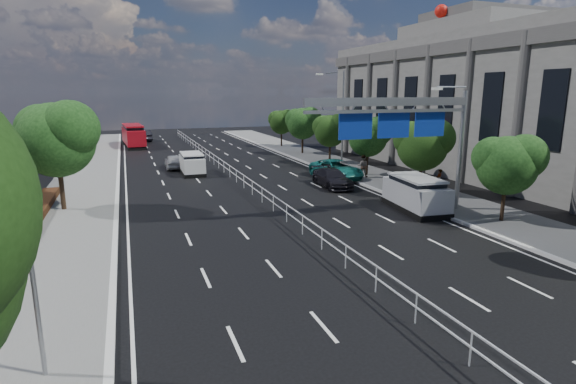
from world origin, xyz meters
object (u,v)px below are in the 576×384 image
pedestrian_b (363,166)px  near_car_dark (144,136)px  silver_minivan (416,194)px  pedestrian_a (439,180)px  toilet_sign (10,273)px  parked_car_teal (336,169)px  parked_car_dark (332,178)px  near_car_silver (174,161)px  red_bus (133,135)px  white_minivan (192,164)px  overhead_gantry (407,120)px

pedestrian_b → near_car_dark: bearing=-37.1°
silver_minivan → pedestrian_a: (4.75, 3.88, -0.13)m
silver_minivan → pedestrian_a: 6.14m
silver_minivan → toilet_sign: bearing=-144.1°
toilet_sign → pedestrian_b: 30.04m
parked_car_teal → parked_car_dark: bearing=-127.1°
near_car_silver → silver_minivan: bearing=122.6°
red_bus → parked_car_dark: 35.59m
near_car_silver → near_car_dark: near_car_dark is taller
pedestrian_a → near_car_dark: bearing=-91.8°
silver_minivan → parked_car_dark: (-1.80, 8.08, -0.34)m
white_minivan → near_car_silver: size_ratio=1.09×
pedestrian_b → near_car_silver: bearing=-6.6°
toilet_sign → parked_car_teal: bearing=48.8°
parked_car_teal → near_car_dark: bearing=104.6°
red_bus → parked_car_teal: bearing=-66.5°
parked_car_teal → parked_car_dark: size_ratio=1.19×
pedestrian_b → parked_car_dark: bearing=59.2°
silver_minivan → parked_car_teal: (0.00, 11.08, -0.25)m
parked_car_dark → pedestrian_b: pedestrian_b is taller
toilet_sign → parked_car_dark: bearing=47.4°
overhead_gantry → parked_car_teal: overhead_gantry is taller
white_minivan → parked_car_teal: bearing=-28.8°
white_minivan → parked_car_teal: white_minivan is taller
near_car_silver → parked_car_dark: parked_car_dark is taller
parked_car_dark → pedestrian_a: (6.55, -4.21, 0.22)m
red_bus → near_car_dark: size_ratio=2.01×
toilet_sign → near_car_silver: 32.60m
near_car_dark → silver_minivan: 49.48m
pedestrian_a → silver_minivan: bearing=14.4°
near_car_dark → pedestrian_a: 47.42m
parked_car_dark → pedestrian_a: size_ratio=3.10×
red_bus → pedestrian_a: size_ratio=6.40×
white_minivan → near_car_dark: white_minivan is taller
parked_car_dark → silver_minivan: bearing=-75.9°
parked_car_teal → silver_minivan: bearing=-96.1°
parked_car_teal → pedestrian_b: 2.21m
toilet_sign → silver_minivan: bearing=29.6°
near_car_silver → near_car_dark: bearing=-84.8°
red_bus → parked_car_dark: size_ratio=2.07×
white_minivan → pedestrian_b: 14.93m
red_bus → near_car_silver: (3.14, -20.09, -0.83)m
white_minivan → silver_minivan: size_ratio=0.82×
near_car_silver → parked_car_teal: size_ratio=0.71×
overhead_gantry → silver_minivan: (1.56, 0.86, -4.58)m
pedestrian_a → pedestrian_b: 6.91m
toilet_sign → parked_car_dark: size_ratio=0.92×
overhead_gantry → parked_car_dark: 10.21m
white_minivan → parked_car_dark: 13.14m
near_car_dark → overhead_gantry: bearing=99.4°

